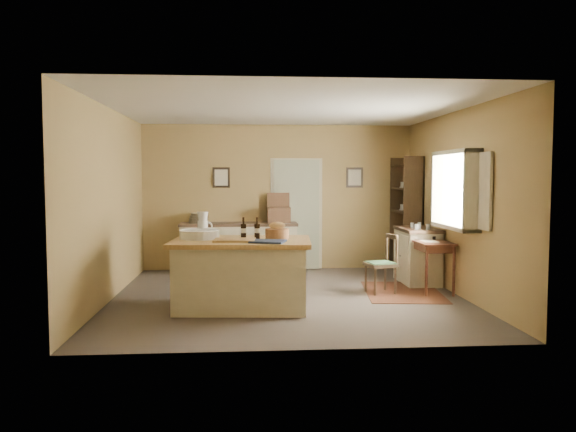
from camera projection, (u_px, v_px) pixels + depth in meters
name	position (u px, v px, depth m)	size (l,w,h in m)	color
ground	(288.00, 297.00, 8.11)	(5.00, 5.00, 0.00)	#51463E
wall_back	(278.00, 197.00, 10.50)	(5.00, 0.10, 2.70)	#9A7D4B
wall_front	(307.00, 216.00, 5.53)	(5.00, 0.10, 2.70)	#9A7D4B
wall_left	(109.00, 204.00, 7.83)	(0.10, 5.00, 2.70)	#9A7D4B
wall_right	(458.00, 203.00, 8.20)	(0.10, 5.00, 2.70)	#9A7D4B
ceiling	(288.00, 108.00, 7.92)	(5.00, 5.00, 0.00)	silver
door	(296.00, 213.00, 10.52)	(0.97, 0.06, 2.11)	#A5AC8E
framed_prints	(288.00, 178.00, 10.47)	(2.82, 0.02, 0.38)	black
window	(458.00, 190.00, 7.98)	(0.25, 1.99, 1.12)	beige
work_island	(241.00, 272.00, 7.40)	(1.89, 1.31, 1.20)	beige
sideboard	(239.00, 246.00, 10.21)	(2.12, 0.60, 1.18)	beige
rug	(402.00, 292.00, 8.44)	(1.10, 1.60, 0.01)	#4A2010
writing_desk	(432.00, 248.00, 8.43)	(0.49, 0.79, 0.82)	#391B11
desk_chair	(381.00, 265.00, 8.34)	(0.40, 0.40, 0.86)	#302215
right_cabinet	(418.00, 255.00, 9.16)	(0.56, 1.01, 0.99)	beige
shelving_unit	(408.00, 215.00, 10.20)	(0.36, 0.94, 2.09)	#302215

